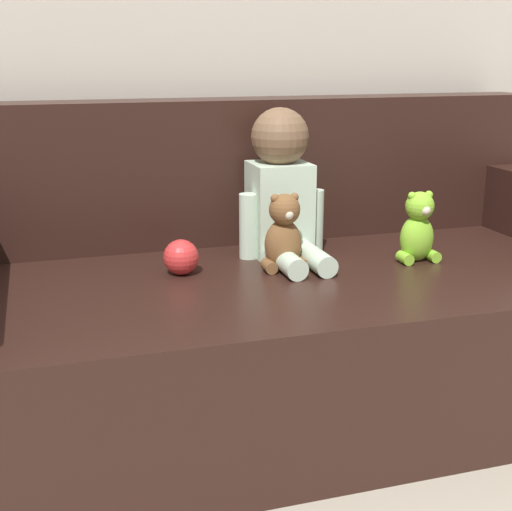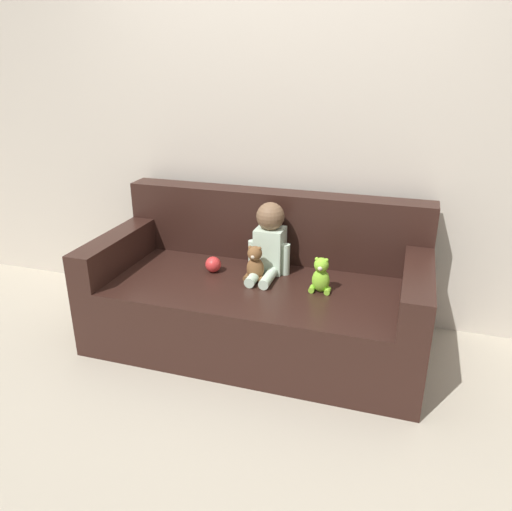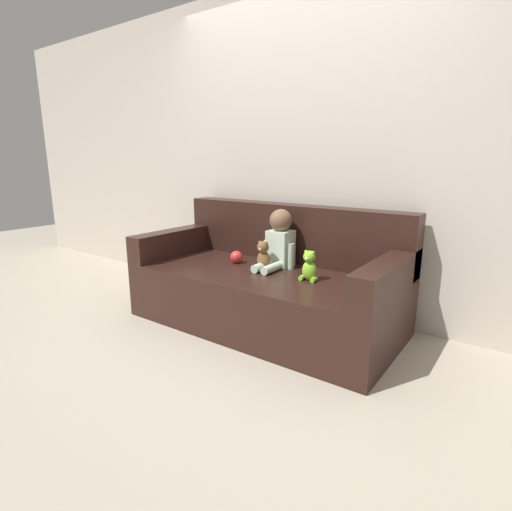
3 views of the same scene
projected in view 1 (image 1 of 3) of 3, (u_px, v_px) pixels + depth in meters
The scene contains 6 objects.
ground_plane at pixel (286, 405), 2.16m from camera, with size 12.00×12.00×0.00m, color #B7AD99.
couch at pixel (281, 304), 2.13m from camera, with size 1.99×0.95×0.89m.
person_baby at pixel (282, 192), 2.13m from camera, with size 0.27×0.38×0.44m.
teddy_bear_brown at pixel (284, 234), 2.01m from camera, with size 0.13×0.10×0.22m.
plush_toy_side at pixel (418, 229), 2.09m from camera, with size 0.12×0.10×0.21m.
toy_ball at pixel (181, 257), 1.98m from camera, with size 0.10×0.10×0.10m.
Camera 1 is at (-0.66, -1.84, 1.03)m, focal length 50.00 mm.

